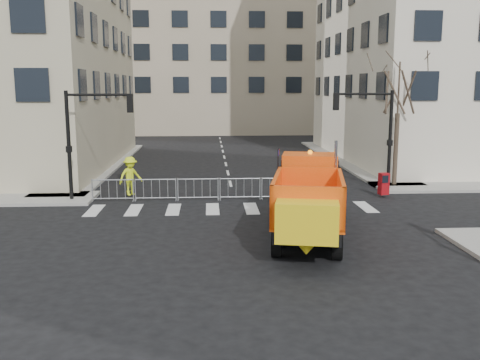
{
  "coord_description": "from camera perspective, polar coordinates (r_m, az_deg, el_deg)",
  "views": [
    {
      "loc": [
        -1.26,
        -18.63,
        5.57
      ],
      "look_at": [
        -0.0,
        2.5,
        1.87
      ],
      "focal_mm": 40.0,
      "sensor_mm": 36.0,
      "label": 1
    }
  ],
  "objects": [
    {
      "name": "cop_a",
      "position": [
        25.5,
        6.73,
        -0.69
      ],
      "size": [
        0.79,
        0.67,
        1.82
      ],
      "primitive_type": "imported",
      "rotation": [
        0.0,
        0.0,
        3.56
      ],
      "color": "black",
      "rests_on": "ground"
    },
    {
      "name": "sidewalk_back",
      "position": [
        27.71,
        -0.73,
        -1.53
      ],
      "size": [
        64.0,
        5.0,
        0.15
      ],
      "primitive_type": "cube",
      "color": "gray",
      "rests_on": "ground"
    },
    {
      "name": "cop_c",
      "position": [
        23.94,
        10.31,
        -1.45
      ],
      "size": [
        1.12,
        1.05,
        1.85
      ],
      "primitive_type": "imported",
      "rotation": [
        0.0,
        0.0,
        3.85
      ],
      "color": "black",
      "rests_on": "ground"
    },
    {
      "name": "street_tree",
      "position": [
        31.0,
        16.42,
        6.14
      ],
      "size": [
        3.0,
        3.0,
        7.5
      ],
      "primitive_type": null,
      "color": "#382B21",
      "rests_on": "ground"
    },
    {
      "name": "cop_b",
      "position": [
        25.01,
        9.64,
        -0.74
      ],
      "size": [
        1.21,
        1.1,
        2.02
      ],
      "primitive_type": "imported",
      "rotation": [
        0.0,
        0.0,
        2.71
      ],
      "color": "black",
      "rests_on": "ground"
    },
    {
      "name": "newspaper_box",
      "position": [
        28.17,
        15.08,
        -0.39
      ],
      "size": [
        0.52,
        0.49,
        1.1
      ],
      "primitive_type": "cube",
      "rotation": [
        0.0,
        0.0,
        0.21
      ],
      "color": "maroon",
      "rests_on": "sidewalk_back"
    },
    {
      "name": "worker",
      "position": [
        27.55,
        -11.61,
        0.43
      ],
      "size": [
        1.45,
        1.34,
        1.96
      ],
      "primitive_type": "imported",
      "rotation": [
        0.0,
        0.0,
        0.63
      ],
      "color": "#DFF31C",
      "rests_on": "sidewalk_back"
    },
    {
      "name": "traffic_light_right",
      "position": [
        29.91,
        15.7,
        4.03
      ],
      "size": [
        0.18,
        0.18,
        5.4
      ],
      "primitive_type": "cylinder",
      "color": "black",
      "rests_on": "ground"
    },
    {
      "name": "plow_truck",
      "position": [
        19.67,
        7.33,
        -1.88
      ],
      "size": [
        4.24,
        9.44,
        3.55
      ],
      "rotation": [
        0.0,
        0.0,
        1.37
      ],
      "color": "black",
      "rests_on": "ground"
    },
    {
      "name": "building_far",
      "position": [
        70.93,
        -2.45,
        15.1
      ],
      "size": [
        30.0,
        18.0,
        24.0
      ],
      "primitive_type": "cube",
      "color": "tan",
      "rests_on": "ground"
    },
    {
      "name": "traffic_light_left",
      "position": [
        27.14,
        -17.79,
        3.36
      ],
      "size": [
        0.18,
        0.18,
        5.4
      ],
      "primitive_type": "cylinder",
      "color": "black",
      "rests_on": "ground"
    },
    {
      "name": "ground",
      "position": [
        19.48,
        0.45,
        -6.7
      ],
      "size": [
        120.0,
        120.0,
        0.0
      ],
      "primitive_type": "plane",
      "color": "black",
      "rests_on": "ground"
    },
    {
      "name": "crowd_barriers",
      "position": [
        26.71,
        -2.25,
        -0.93
      ],
      "size": [
        12.6,
        0.6,
        1.1
      ],
      "primitive_type": null,
      "color": "#9EA0A5",
      "rests_on": "ground"
    }
  ]
}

